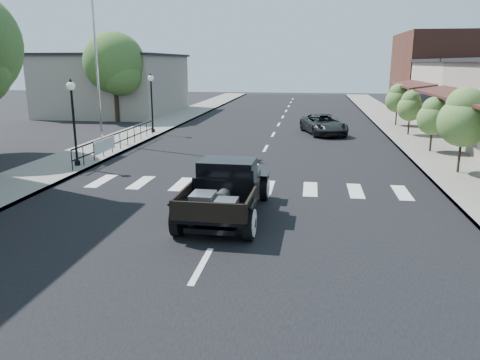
# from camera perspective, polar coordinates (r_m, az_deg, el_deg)

# --- Properties ---
(ground) EXTENTS (120.00, 120.00, 0.00)m
(ground) POSITION_cam_1_polar(r_m,az_deg,el_deg) (13.49, -1.81, -5.24)
(ground) COLOR black
(ground) RESTS_ON ground
(road) EXTENTS (14.00, 80.00, 0.02)m
(road) POSITION_cam_1_polar(r_m,az_deg,el_deg) (27.97, 3.74, 4.93)
(road) COLOR black
(road) RESTS_ON ground
(road_markings) EXTENTS (12.00, 60.00, 0.06)m
(road_markings) POSITION_cam_1_polar(r_m,az_deg,el_deg) (23.07, 2.66, 2.94)
(road_markings) COLOR silver
(road_markings) RESTS_ON ground
(sidewalk_left) EXTENTS (3.00, 80.00, 0.15)m
(sidewalk_left) POSITION_cam_1_polar(r_m,az_deg,el_deg) (29.89, -12.79, 5.33)
(sidewalk_left) COLOR gray
(sidewalk_left) RESTS_ON ground
(sidewalk_right) EXTENTS (3.00, 80.00, 0.15)m
(sidewalk_right) POSITION_cam_1_polar(r_m,az_deg,el_deg) (28.54, 21.05, 4.33)
(sidewalk_right) COLOR gray
(sidewalk_right) RESTS_ON ground
(low_building_left) EXTENTS (10.00, 12.00, 5.00)m
(low_building_left) POSITION_cam_1_polar(r_m,az_deg,el_deg) (44.10, -14.83, 11.12)
(low_building_left) COLOR #A29687
(low_building_left) RESTS_ON ground
(far_building_right) EXTENTS (11.00, 10.00, 7.00)m
(far_building_right) POSITION_cam_1_polar(r_m,az_deg,el_deg) (46.43, 25.64, 11.59)
(far_building_right) COLOR brown
(far_building_right) RESTS_ON ground
(railing) EXTENTS (0.08, 10.00, 1.00)m
(railing) POSITION_cam_1_polar(r_m,az_deg,el_deg) (24.78, -14.42, 4.82)
(railing) COLOR black
(railing) RESTS_ON sidewalk_left
(banner) EXTENTS (0.04, 2.20, 0.60)m
(banner) POSITION_cam_1_polar(r_m,az_deg,el_deg) (22.98, -16.12, 3.50)
(banner) COLOR silver
(banner) RESTS_ON sidewalk_left
(lamp_post_b) EXTENTS (0.36, 0.36, 3.68)m
(lamp_post_b) POSITION_cam_1_polar(r_m,az_deg,el_deg) (21.15, -19.59, 6.58)
(lamp_post_b) COLOR black
(lamp_post_b) RESTS_ON sidewalk_left
(lamp_post_c) EXTENTS (0.36, 0.36, 3.68)m
(lamp_post_c) POSITION_cam_1_polar(r_m,az_deg,el_deg) (30.29, -10.70, 9.20)
(lamp_post_c) COLOR black
(lamp_post_c) RESTS_ON sidewalk_left
(flagpole) EXTENTS (0.12, 0.12, 12.60)m
(flagpole) POSITION_cam_1_polar(r_m,az_deg,el_deg) (27.15, -17.38, 17.70)
(flagpole) COLOR silver
(flagpole) RESTS_ON sidewalk_left
(big_tree_far) EXTENTS (4.59, 4.59, 6.75)m
(big_tree_far) POSITION_cam_1_polar(r_m,az_deg,el_deg) (37.57, -14.98, 12.00)
(big_tree_far) COLOR #3C5E28
(big_tree_far) RESTS_ON ground
(small_tree_b) EXTENTS (1.97, 1.97, 3.29)m
(small_tree_b) POSITION_cam_1_polar(r_m,az_deg,el_deg) (20.66, 25.45, 5.32)
(small_tree_b) COLOR #4F7636
(small_tree_b) RESTS_ON sidewalk_right
(small_tree_c) EXTENTS (1.56, 1.56, 2.59)m
(small_tree_c) POSITION_cam_1_polar(r_m,az_deg,el_deg) (25.17, 22.41, 6.17)
(small_tree_c) COLOR #4F7636
(small_tree_c) RESTS_ON sidewalk_right
(small_tree_d) EXTENTS (1.55, 1.55, 2.58)m
(small_tree_d) POSITION_cam_1_polar(r_m,az_deg,el_deg) (30.64, 19.98, 7.62)
(small_tree_d) COLOR #4F7636
(small_tree_d) RESTS_ON sidewalk_right
(small_tree_e) EXTENTS (1.67, 1.67, 2.78)m
(small_tree_e) POSITION_cam_1_polar(r_m,az_deg,el_deg) (35.04, 18.60, 8.62)
(small_tree_e) COLOR #4F7636
(small_tree_e) RESTS_ON sidewalk_right
(hotrod_pickup) EXTENTS (2.43, 5.05, 1.74)m
(hotrod_pickup) POSITION_cam_1_polar(r_m,az_deg,el_deg) (13.74, -1.71, -1.09)
(hotrod_pickup) COLOR black
(hotrod_pickup) RESTS_ON ground
(second_car) EXTENTS (3.29, 4.98, 1.27)m
(second_car) POSITION_cam_1_polar(r_m,az_deg,el_deg) (30.40, 10.16, 6.67)
(second_car) COLOR black
(second_car) RESTS_ON ground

